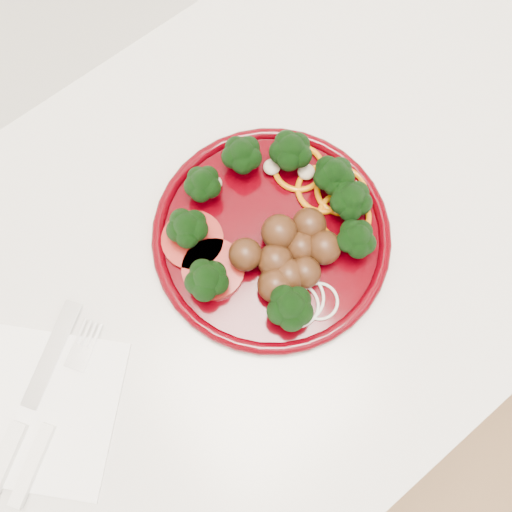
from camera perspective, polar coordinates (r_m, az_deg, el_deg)
counter at (r=1.11m, az=6.12°, el=-1.14°), size 2.40×0.60×0.90m
plate at (r=0.62m, az=1.88°, el=2.54°), size 0.27×0.27×0.06m
napkin at (r=0.64m, az=-20.83°, el=-14.10°), size 0.22×0.22×0.00m
knife at (r=0.64m, az=-22.69°, el=-15.66°), size 0.19×0.13×0.01m
fork at (r=0.64m, az=-20.58°, el=-16.99°), size 0.17×0.12×0.01m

